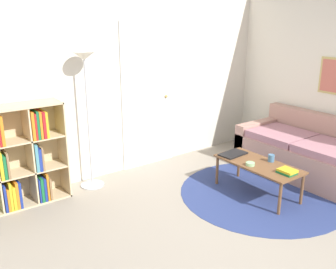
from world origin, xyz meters
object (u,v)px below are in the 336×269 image
bookshelf (8,161)px  coffee_table (258,166)px  couch (310,154)px  bowl (250,164)px  floor_lamp (86,83)px  laptop (233,154)px  cup (271,158)px

bookshelf → coffee_table: bearing=-30.0°
couch → coffee_table: couch is taller
bowl → bookshelf: bearing=148.6°
bowl → couch: bearing=-0.4°
floor_lamp → coffee_table: (1.54, -1.42, -0.98)m
couch → coffee_table: size_ratio=1.74×
bookshelf → floor_lamp: 1.26m
bookshelf → couch: bookshelf is taller
floor_lamp → laptop: bearing=-34.7°
coffee_table → laptop: (-0.04, 0.39, 0.05)m
laptop → cup: size_ratio=4.10×
cup → laptop: bearing=114.2°
coffee_table → cup: (0.16, -0.06, 0.09)m
bookshelf → couch: 3.89m
laptop → couch: bearing=-19.3°
floor_lamp → couch: bearing=-28.6°
bowl → cup: (0.30, -0.07, 0.03)m
laptop → bowl: bearing=-104.7°
couch → bookshelf: bearing=157.9°
couch → cup: (-0.92, -0.06, 0.17)m
bookshelf → bowl: 2.79m
cup → coffee_table: bearing=160.1°
bookshelf → floor_lamp: floor_lamp is taller
bookshelf → laptop: size_ratio=3.21×
bookshelf → cup: bearing=-29.5°
couch → coffee_table: bearing=179.9°
floor_lamp → couch: size_ratio=0.92×
laptop → floor_lamp: bearing=145.3°
bowl → floor_lamp: bearing=134.6°
coffee_table → bowl: bowl is taller
floor_lamp → cup: bearing=-41.1°
bookshelf → bowl: size_ratio=11.10×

